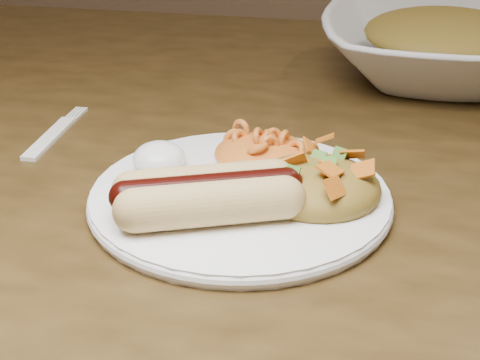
% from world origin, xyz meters
% --- Properties ---
extents(table, '(1.60, 0.90, 0.75)m').
position_xyz_m(table, '(0.00, 0.00, 0.66)').
color(table, '#4A3316').
rests_on(table, floor).
extents(plate, '(0.25, 0.25, 0.01)m').
position_xyz_m(plate, '(0.08, -0.15, 0.76)').
color(plate, white).
rests_on(plate, table).
extents(hotdog, '(0.12, 0.10, 0.03)m').
position_xyz_m(hotdog, '(0.06, -0.19, 0.78)').
color(hotdog, '#EAD488').
rests_on(hotdog, plate).
extents(mac_and_cheese, '(0.11, 0.11, 0.03)m').
position_xyz_m(mac_and_cheese, '(0.08, -0.08, 0.78)').
color(mac_and_cheese, '#F89540').
rests_on(mac_and_cheese, plate).
extents(sour_cream, '(0.06, 0.06, 0.03)m').
position_xyz_m(sour_cream, '(-0.00, -0.12, 0.78)').
color(sour_cream, white).
rests_on(sour_cream, plate).
extents(taco_salad, '(0.10, 0.10, 0.05)m').
position_xyz_m(taco_salad, '(0.14, -0.14, 0.78)').
color(taco_salad, '#BD6128').
rests_on(taco_salad, plate).
extents(fork, '(0.02, 0.14, 0.00)m').
position_xyz_m(fork, '(-0.13, -0.06, 0.75)').
color(fork, white).
rests_on(fork, table).
extents(serving_bowl, '(0.31, 0.31, 0.07)m').
position_xyz_m(serving_bowl, '(0.25, 0.21, 0.79)').
color(serving_bowl, white).
rests_on(serving_bowl, table).
extents(bowl_filling, '(0.22, 0.22, 0.05)m').
position_xyz_m(bowl_filling, '(0.25, 0.21, 0.80)').
color(bowl_filling, '#BD6128').
rests_on(bowl_filling, serving_bowl).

